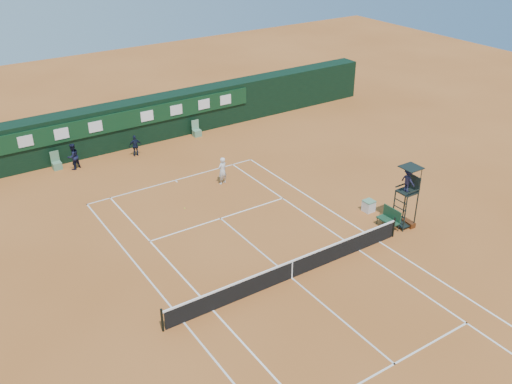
% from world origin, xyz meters
% --- Properties ---
extents(ground, '(90.00, 90.00, 0.00)m').
position_xyz_m(ground, '(0.00, 0.00, 0.00)').
color(ground, '#B9642B').
rests_on(ground, ground).
extents(court_lines, '(11.05, 23.85, 0.01)m').
position_xyz_m(court_lines, '(0.00, 0.00, 0.01)').
color(court_lines, silver).
rests_on(court_lines, ground).
extents(tennis_net, '(12.90, 0.10, 1.10)m').
position_xyz_m(tennis_net, '(0.00, 0.00, 0.51)').
color(tennis_net, black).
rests_on(tennis_net, ground).
extents(back_wall, '(40.00, 1.65, 3.00)m').
position_xyz_m(back_wall, '(0.00, 18.74, 1.51)').
color(back_wall, black).
rests_on(back_wall, ground).
extents(linesman_chair_left, '(0.55, 0.50, 1.15)m').
position_xyz_m(linesman_chair_left, '(-5.50, 17.48, 0.32)').
color(linesman_chair_left, '#588764').
rests_on(linesman_chair_left, ground).
extents(linesman_chair_right, '(0.55, 0.50, 1.15)m').
position_xyz_m(linesman_chair_right, '(4.50, 17.48, 0.32)').
color(linesman_chair_right, '#5C8D69').
rests_on(linesman_chair_right, ground).
extents(umpire_chair, '(0.96, 0.95, 3.42)m').
position_xyz_m(umpire_chair, '(7.58, 0.45, 2.46)').
color(umpire_chair, black).
rests_on(umpire_chair, ground).
extents(player_bench, '(0.56, 1.20, 1.10)m').
position_xyz_m(player_bench, '(6.89, 0.76, 0.60)').
color(player_bench, '#193E28').
rests_on(player_bench, ground).
extents(tennis_bag, '(0.36, 0.75, 0.28)m').
position_xyz_m(tennis_bag, '(7.88, 0.32, 0.14)').
color(tennis_bag, black).
rests_on(tennis_bag, ground).
extents(cooler, '(0.57, 0.57, 0.65)m').
position_xyz_m(cooler, '(7.19, 2.62, 0.33)').
color(cooler, silver).
rests_on(cooler, ground).
extents(tennis_ball, '(0.07, 0.07, 0.07)m').
position_xyz_m(tennis_ball, '(-1.13, 8.41, 0.03)').
color(tennis_ball, '#E0EB36').
rests_on(tennis_ball, ground).
extents(player, '(0.71, 0.55, 1.71)m').
position_xyz_m(player, '(2.20, 9.92, 0.86)').
color(player, silver).
rests_on(player, ground).
extents(ball_kid_left, '(1.01, 0.91, 1.70)m').
position_xyz_m(ball_kid_left, '(-4.57, 16.88, 0.85)').
color(ball_kid_left, black).
rests_on(ball_kid_left, ground).
extents(ball_kid_right, '(0.88, 0.45, 1.45)m').
position_xyz_m(ball_kid_right, '(-0.52, 16.61, 0.72)').
color(ball_kid_right, black).
rests_on(ball_kid_right, ground).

